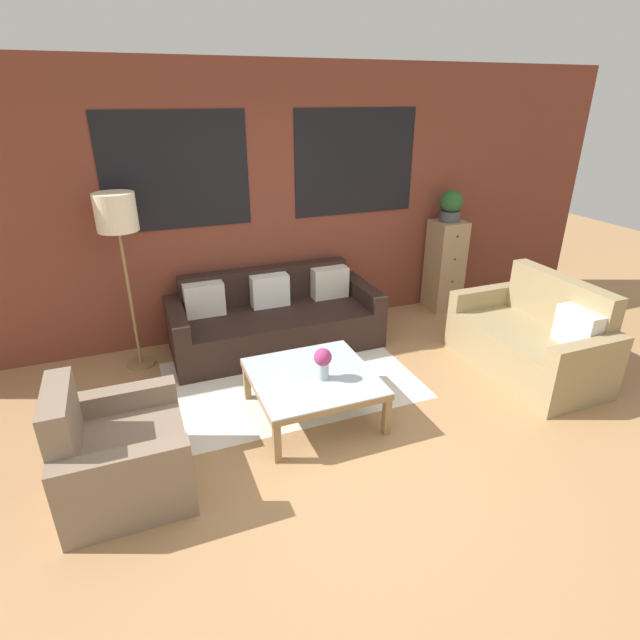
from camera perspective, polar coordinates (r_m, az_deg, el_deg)
name	(u,v)px	position (r m, az deg, el deg)	size (l,w,h in m)	color
ground_plane	(370,450)	(3.95, 5.68, -14.53)	(16.00, 16.00, 0.00)	#AD7F51
wall_back_brick	(272,205)	(5.46, -5.53, 13.00)	(8.40, 0.09, 2.80)	brown
rug	(290,380)	(4.78, -3.39, -6.81)	(2.27, 1.55, 0.00)	silver
couch_dark	(275,321)	(5.32, -5.19, -0.06)	(2.16, 0.88, 0.78)	black
settee_vintage	(532,341)	(5.22, 23.07, -2.23)	(0.80, 1.49, 0.92)	#99845B
armchair_corner	(119,455)	(3.70, -22.00, -14.13)	(0.80, 0.89, 0.84)	#84705B
coffee_table	(313,380)	(4.12, -0.83, -6.92)	(0.98, 0.98, 0.39)	silver
floor_lamp	(117,220)	(4.85, -22.18, 10.53)	(0.36, 0.36, 1.70)	olive
drawer_cabinet	(445,266)	(6.34, 14.04, 6.02)	(0.37, 0.39, 1.11)	tan
potted_plant	(451,205)	(6.16, 14.75, 12.55)	(0.26, 0.26, 0.36)	#47474C
flower_vase	(323,361)	(3.97, 0.32, -4.75)	(0.14, 0.14, 0.27)	#ADBCC6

